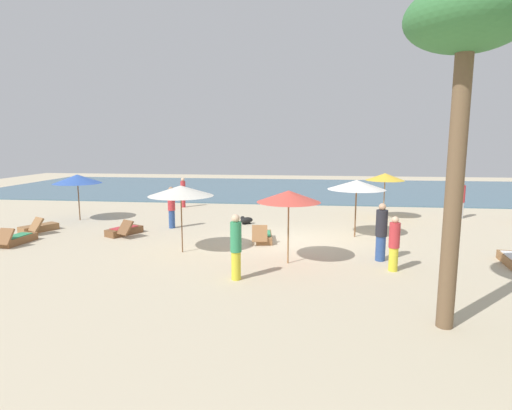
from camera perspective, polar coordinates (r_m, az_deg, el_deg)
The scene contains 19 objects.
ground_plane at distance 16.03m, azimuth 4.60°, elevation -5.00°, with size 60.00×60.00×0.00m, color beige.
ocean_water at distance 32.77m, azimuth 5.80°, elevation 2.21°, with size 48.00×16.00×0.06m, color #476B7F.
umbrella_0 at distance 14.27m, azimuth -10.36°, elevation 1.95°, with size 2.23×2.23×2.33m.
umbrella_1 at distance 21.06m, azimuth 17.42°, elevation 3.73°, with size 1.86×1.86×2.27m.
umbrella_2 at distance 12.78m, azimuth 4.54°, elevation 1.20°, with size 1.99×1.99×2.33m.
umbrella_3 at distance 16.82m, azimuth 13.74°, elevation 2.73°, with size 2.28×2.28×2.30m.
umbrella_4 at distance 21.64m, azimuth -23.47°, elevation 3.32°, with size 2.26×2.26×2.23m.
lounger_2 at distance 17.83m, azimuth -17.74°, elevation -3.39°, with size 1.31×1.75×0.71m.
lounger_3 at distance 15.93m, azimuth 1.03°, elevation -4.40°, with size 0.78×1.69×0.74m.
lounger_4 at distance 19.86m, azimuth -27.86°, elevation -2.80°, with size 1.30×1.75×0.71m.
lounger_5 at distance 17.95m, azimuth -30.27°, elevation -4.12°, with size 0.72×1.71×0.71m.
person_0 at distance 12.90m, azimuth 18.56°, elevation -5.07°, with size 0.42×0.42×1.65m.
person_1 at distance 24.20m, azimuth -10.05°, elevation 1.77°, with size 0.37×0.37×1.72m.
person_2 at distance 18.53m, azimuth -11.61°, elevation -0.28°, with size 0.44×0.44×1.84m.
person_3 at distance 22.82m, azimuth 26.48°, elevation 0.69°, with size 0.51×0.51×1.88m.
person_4 at distance 11.47m, azimuth -2.80°, elevation -5.74°, with size 0.44×0.44×1.86m.
person_5 at distance 13.83m, azimuth 16.93°, elevation -3.58°, with size 0.51×0.51×1.88m.
palm_2 at distance 9.25m, azimuth 27.05°, elevation 20.31°, with size 2.31×2.31×6.75m.
dog at distance 19.18m, azimuth -1.38°, elevation -2.11°, with size 0.68×0.64×0.34m.
Camera 1 is at (0.58, -15.54, 3.86)m, focal length 28.92 mm.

